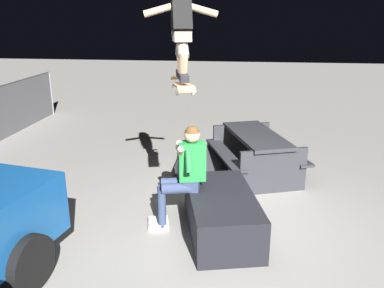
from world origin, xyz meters
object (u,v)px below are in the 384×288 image
person_sitting_on_ledge (183,171)px  kicker_ramp (203,167)px  ledge_box_main (221,214)px  skateboard (182,85)px  picnic_table_back (256,148)px  skater_airborne (181,26)px

person_sitting_on_ledge → kicker_ramp: 2.09m
ledge_box_main → skateboard: bearing=70.4°
skateboard → picnic_table_back: skateboard is taller
skateboard → ledge_box_main: bearing=-109.6°
skateboard → kicker_ramp: size_ratio=1.04×
person_sitting_on_ledge → skater_airborne: bearing=14.6°
person_sitting_on_ledge → kicker_ramp: size_ratio=1.37×
skateboard → kicker_ramp: 2.63m
kicker_ramp → picnic_table_back: (-0.06, -0.92, 0.43)m
ledge_box_main → kicker_ramp: size_ratio=1.58×
kicker_ramp → person_sitting_on_ledge: bearing=178.2°
person_sitting_on_ledge → ledge_box_main: bearing=-104.7°
person_sitting_on_ledge → picnic_table_back: 2.17m
skater_airborne → picnic_table_back: (1.81, -1.01, -2.06)m
person_sitting_on_ledge → skater_airborne: size_ratio=1.22×
skater_airborne → picnic_table_back: size_ratio=0.55×
kicker_ramp → skateboard: bearing=177.8°
skater_airborne → kicker_ramp: (1.86, -0.09, -2.49)m
ledge_box_main → skater_airborne: 2.37m
person_sitting_on_ledge → skater_airborne: (0.11, 0.03, 1.79)m
skater_airborne → kicker_ramp: size_ratio=1.12×
person_sitting_on_ledge → skateboard: (0.05, 0.01, 1.10)m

